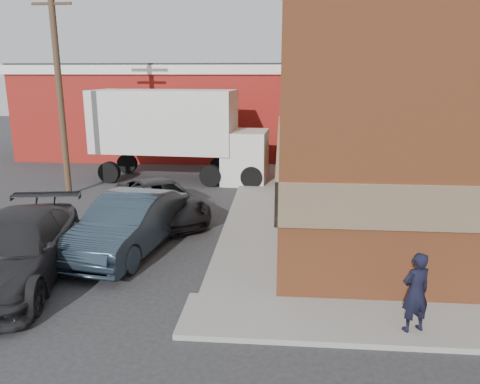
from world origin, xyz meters
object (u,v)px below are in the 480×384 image
(suv_b, at_px, (15,250))
(utility_pole, at_px, (59,81))
(man, at_px, (416,292))
(box_truck, at_px, (182,129))
(sedan, at_px, (129,224))
(suv_a, at_px, (161,201))
(warehouse, at_px, (163,109))
(brick_building, at_px, (466,84))

(suv_b, bearing_deg, utility_pole, 96.70)
(man, bearing_deg, box_truck, -82.82)
(sedan, height_order, suv_a, sedan)
(man, xyz_separation_m, suv_a, (-6.85, 7.06, -0.25))
(man, bearing_deg, warehouse, -85.94)
(box_truck, bearing_deg, brick_building, -11.46)
(suv_b, relative_size, box_truck, 0.65)
(utility_pole, distance_m, suv_b, 9.70)
(warehouse, bearing_deg, suv_a, -76.68)
(utility_pole, relative_size, man, 5.49)
(utility_pole, height_order, sedan, utility_pole)
(brick_building, relative_size, sedan, 3.59)
(man, bearing_deg, brick_building, -134.41)
(utility_pole, height_order, suv_a, utility_pole)
(man, height_order, sedan, man)
(suv_a, xyz_separation_m, box_truck, (-0.51, 6.33, 1.79))
(brick_building, height_order, warehouse, brick_building)
(warehouse, height_order, utility_pole, utility_pole)
(brick_building, bearing_deg, sedan, -151.03)
(utility_pole, bearing_deg, suv_b, -73.24)
(man, xyz_separation_m, sedan, (-6.99, 3.97, -0.10))
(brick_building, bearing_deg, warehouse, 142.80)
(utility_pole, xyz_separation_m, man, (11.70, -10.22, -3.81))
(box_truck, bearing_deg, suv_a, -81.57)
(utility_pole, height_order, man, utility_pole)
(brick_building, relative_size, warehouse, 1.12)
(utility_pole, height_order, box_truck, utility_pole)
(warehouse, xyz_separation_m, utility_pole, (-1.50, -11.00, 1.93))
(sedan, relative_size, box_truck, 0.57)
(man, bearing_deg, suv_b, -32.27)
(suv_a, relative_size, suv_b, 0.86)
(warehouse, relative_size, suv_a, 3.29)
(sedan, height_order, suv_b, sedan)
(warehouse, bearing_deg, brick_building, -37.20)
(utility_pole, height_order, suv_b, utility_pole)
(sedan, distance_m, suv_a, 3.10)
(suv_a, bearing_deg, brick_building, -16.90)
(man, xyz_separation_m, box_truck, (-7.36, 13.40, 1.54))
(sedan, height_order, box_truck, box_truck)
(sedan, bearing_deg, warehouse, 109.64)
(suv_b, bearing_deg, suv_a, 56.72)
(sedan, bearing_deg, brick_building, 38.08)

